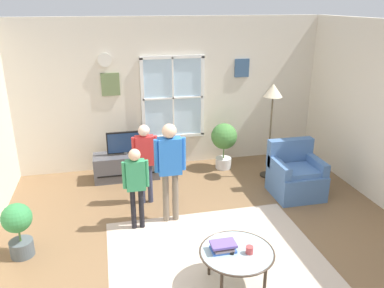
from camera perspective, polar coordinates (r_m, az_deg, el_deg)
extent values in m
cube|color=brown|center=(5.22, 2.97, -14.81)|extent=(6.23, 6.27, 0.02)
cube|color=beige|center=(7.28, -3.06, 7.44)|extent=(5.63, 0.12, 2.75)
cube|color=silver|center=(7.23, -2.83, 6.80)|extent=(1.12, 0.02, 1.49)
cube|color=white|center=(7.08, -2.90, 12.66)|extent=(1.18, 0.04, 0.06)
cube|color=white|center=(7.42, -2.70, 1.15)|extent=(1.18, 0.04, 0.06)
cube|color=white|center=(7.14, -7.25, 6.48)|extent=(0.06, 0.04, 1.49)
cube|color=white|center=(7.33, 1.55, 7.00)|extent=(0.06, 0.04, 1.49)
cube|color=white|center=(7.21, -2.80, 6.76)|extent=(0.03, 0.04, 1.49)
cube|color=white|center=(7.21, -2.80, 6.76)|extent=(1.12, 0.04, 0.03)
cube|color=#667A4C|center=(7.05, -11.90, 8.57)|extent=(0.32, 0.03, 0.40)
cube|color=#38567A|center=(7.47, 7.35, 11.03)|extent=(0.28, 0.03, 0.34)
cylinder|color=silver|center=(6.97, -12.72, 11.98)|extent=(0.24, 0.04, 0.24)
cube|color=#C6B29E|center=(4.98, 3.72, -16.62)|extent=(2.63, 2.28, 0.01)
cube|color=#4C4C51|center=(7.01, -9.60, -3.22)|extent=(1.14, 0.45, 0.46)
cube|color=black|center=(6.83, -9.44, -4.49)|extent=(1.02, 0.02, 0.02)
cylinder|color=#4C4C4C|center=(6.92, -9.72, -1.29)|extent=(0.08, 0.08, 0.05)
cube|color=black|center=(6.85, -9.82, 0.25)|extent=(0.63, 0.05, 0.38)
cube|color=navy|center=(6.82, -9.80, 0.17)|extent=(0.59, 0.01, 0.34)
cube|color=#476B9E|center=(6.55, 15.05, -5.62)|extent=(0.76, 0.72, 0.42)
cube|color=#476B9E|center=(6.62, 14.21, -1.14)|extent=(0.76, 0.16, 0.45)
cube|color=#476B9E|center=(6.28, 12.71, -3.42)|extent=(0.12, 0.65, 0.20)
cube|color=#476B9E|center=(6.57, 17.77, -2.83)|extent=(0.12, 0.65, 0.20)
cube|color=#4D73AA|center=(6.40, 15.45, -3.79)|extent=(0.61, 0.50, 0.08)
cylinder|color=#99B2B7|center=(4.38, 6.61, -15.50)|extent=(0.80, 0.80, 0.02)
torus|color=#3F3328|center=(4.38, 6.61, -15.50)|extent=(0.82, 0.82, 0.02)
cylinder|color=#33281E|center=(4.63, 2.55, -16.52)|extent=(0.04, 0.04, 0.43)
cylinder|color=#33281E|center=(4.76, 8.35, -15.60)|extent=(0.04, 0.04, 0.43)
cylinder|color=#33281E|center=(4.27, 4.36, -20.26)|extent=(0.04, 0.04, 0.43)
cylinder|color=#33281E|center=(4.41, 10.68, -19.08)|extent=(0.04, 0.04, 0.43)
cube|color=blue|center=(4.37, 4.60, -15.21)|extent=(0.27, 0.17, 0.02)
cube|color=gray|center=(4.35, 4.61, -14.95)|extent=(0.22, 0.18, 0.02)
cube|color=#513E39|center=(4.34, 4.61, -14.71)|extent=(0.23, 0.14, 0.02)
cube|color=#664FA0|center=(4.32, 4.62, -14.44)|extent=(0.27, 0.18, 0.03)
cylinder|color=#BF3F3F|center=(4.34, 8.45, -15.15)|extent=(0.08, 0.08, 0.08)
cube|color=black|center=(4.36, 6.08, -15.30)|extent=(0.11, 0.14, 0.02)
cylinder|color=black|center=(5.47, -8.63, -9.45)|extent=(0.07, 0.07, 0.60)
cylinder|color=black|center=(5.48, -7.45, -9.35)|extent=(0.07, 0.07, 0.60)
cube|color=#338C59|center=(5.24, -8.31, -4.56)|extent=(0.26, 0.13, 0.42)
sphere|color=#D8AD8C|center=(5.13, -8.47, -1.59)|extent=(0.16, 0.16, 0.16)
cylinder|color=#338C59|center=(5.21, -9.96, -4.57)|extent=(0.05, 0.05, 0.38)
cylinder|color=#338C59|center=(5.23, -6.65, -4.30)|extent=(0.05, 0.05, 0.38)
cylinder|color=#333851|center=(6.09, -7.32, -5.86)|extent=(0.08, 0.08, 0.65)
cylinder|color=#333851|center=(6.10, -6.18, -5.76)|extent=(0.08, 0.08, 0.65)
cube|color=red|center=(5.88, -6.97, -0.96)|extent=(0.28, 0.15, 0.46)
sphere|color=beige|center=(5.77, -7.10, 1.97)|extent=(0.18, 0.18, 0.18)
cylinder|color=red|center=(5.84, -8.55, -0.95)|extent=(0.06, 0.06, 0.41)
cylinder|color=red|center=(5.87, -5.37, -0.70)|extent=(0.06, 0.06, 0.41)
cylinder|color=#726656|center=(5.57, -3.87, -7.87)|extent=(0.09, 0.09, 0.74)
cylinder|color=#726656|center=(5.59, -2.46, -7.73)|extent=(0.09, 0.09, 0.74)
cube|color=blue|center=(5.31, -3.29, -1.79)|extent=(0.32, 0.17, 0.52)
sphere|color=#D8AD8C|center=(5.18, -3.37, 1.92)|extent=(0.20, 0.20, 0.20)
cylinder|color=blue|center=(5.26, -5.27, -1.77)|extent=(0.07, 0.07, 0.47)
cylinder|color=blue|center=(5.31, -1.28, -1.44)|extent=(0.07, 0.07, 0.47)
cylinder|color=silver|center=(7.41, 4.63, -2.77)|extent=(0.30, 0.30, 0.20)
cylinder|color=#4C7238|center=(7.33, 4.67, -1.35)|extent=(0.02, 0.02, 0.19)
sphere|color=#45823B|center=(7.22, 4.75, 1.15)|extent=(0.48, 0.48, 0.48)
cylinder|color=#4C565B|center=(5.42, -23.73, -13.83)|extent=(0.29, 0.29, 0.21)
cylinder|color=#4C7238|center=(5.33, -24.00, -12.25)|extent=(0.02, 0.02, 0.14)
sphere|color=#348445|center=(5.20, -24.40, -9.88)|extent=(0.36, 0.36, 0.36)
cylinder|color=black|center=(7.22, 10.99, -4.47)|extent=(0.26, 0.26, 0.03)
cylinder|color=brown|center=(6.95, 11.38, 0.97)|extent=(0.03, 0.03, 1.48)
cone|color=beige|center=(6.73, 11.87, 7.75)|extent=(0.32, 0.32, 0.22)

